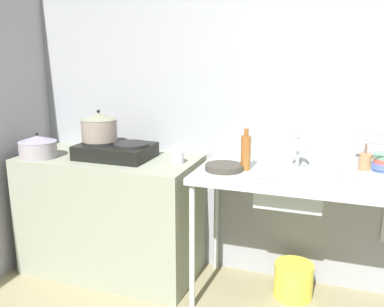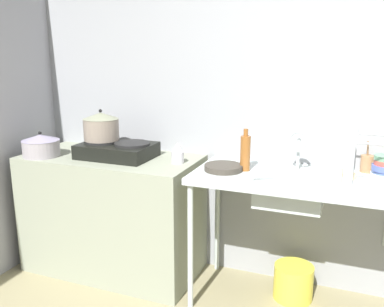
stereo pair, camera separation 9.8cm
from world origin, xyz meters
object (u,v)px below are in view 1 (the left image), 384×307
(faucet, at_px, (298,143))
(utensil_jar, at_px, (365,162))
(small_bowl_on_drainboard, at_px, (343,175))
(pot_on_left_burner, at_px, (99,127))
(stove, at_px, (116,150))
(frying_pan, at_px, (224,167))
(cup_by_rack, at_px, (335,173))
(percolator, at_px, (177,153))
(sink_basin, at_px, (290,190))
(bucket_on_floor, at_px, (293,280))
(pot_beside_stove, at_px, (38,146))
(bottle_by_sink, at_px, (246,152))

(faucet, xyz_separation_m, utensil_jar, (0.41, 0.15, -0.13))
(small_bowl_on_drainboard, bearing_deg, pot_on_left_burner, -178.86)
(stove, relative_size, frying_pan, 2.10)
(faucet, distance_m, cup_by_rack, 0.31)
(percolator, relative_size, utensil_jar, 0.71)
(sink_basin, relative_size, bucket_on_floor, 1.52)
(pot_on_left_burner, height_order, sink_basin, pot_on_left_burner)
(bucket_on_floor, bearing_deg, faucet, 150.02)
(pot_beside_stove, distance_m, frying_pan, 1.35)
(cup_by_rack, bearing_deg, small_bowl_on_drainboard, 59.91)
(frying_pan, bearing_deg, pot_beside_stove, -174.59)
(faucet, distance_m, frying_pan, 0.49)
(small_bowl_on_drainboard, distance_m, utensil_jar, 0.26)
(utensil_jar, bearing_deg, pot_on_left_burner, -171.96)
(cup_by_rack, distance_m, small_bowl_on_drainboard, 0.09)
(frying_pan, relative_size, small_bowl_on_drainboard, 1.61)
(pot_beside_stove, bearing_deg, bottle_by_sink, 7.00)
(bucket_on_floor, bearing_deg, cup_by_rack, -30.67)
(stove, relative_size, faucet, 1.94)
(bottle_by_sink, bearing_deg, small_bowl_on_drainboard, 2.54)
(percolator, xyz_separation_m, frying_pan, (0.34, -0.06, -0.05))
(cup_by_rack, height_order, bottle_by_sink, bottle_by_sink)
(bottle_by_sink, bearing_deg, bucket_on_floor, 12.96)
(stove, bearing_deg, small_bowl_on_drainboard, 1.23)
(small_bowl_on_drainboard, xyz_separation_m, bottle_by_sink, (-0.59, -0.03, 0.10))
(cup_by_rack, bearing_deg, pot_on_left_burner, 178.55)
(stove, relative_size, bucket_on_floor, 1.98)
(cup_by_rack, xyz_separation_m, bucket_on_floor, (-0.21, 0.13, -0.81))
(pot_on_left_burner, distance_m, percolator, 0.61)
(stove, xyz_separation_m, frying_pan, (0.81, -0.05, -0.04))
(stove, height_order, frying_pan, stove)
(percolator, bearing_deg, sink_basin, -4.20)
(bottle_by_sink, height_order, utensil_jar, bottle_by_sink)
(faucet, bearing_deg, cup_by_rack, -30.59)
(stove, xyz_separation_m, faucet, (1.25, 0.10, 0.12))
(sink_basin, bearing_deg, pot_beside_stove, -175.81)
(pot_on_left_burner, xyz_separation_m, pot_beside_stove, (-0.40, -0.17, -0.14))
(utensil_jar, bearing_deg, percolator, -168.63)
(stove, height_order, pot_on_left_burner, pot_on_left_burner)
(percolator, distance_m, faucet, 0.79)
(bottle_by_sink, distance_m, utensil_jar, 0.76)
(sink_basin, bearing_deg, bucket_on_floor, 72.26)
(frying_pan, relative_size, bucket_on_floor, 0.94)
(pot_on_left_burner, height_order, utensil_jar, pot_on_left_burner)
(pot_beside_stove, xyz_separation_m, utensil_jar, (2.18, 0.42, -0.03))
(frying_pan, bearing_deg, bottle_by_sink, 22.84)
(faucet, bearing_deg, small_bowl_on_drainboard, -13.44)
(frying_pan, distance_m, utensil_jar, 0.90)
(pot_beside_stove, distance_m, small_bowl_on_drainboard, 2.07)
(faucet, height_order, bucket_on_floor, faucet)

